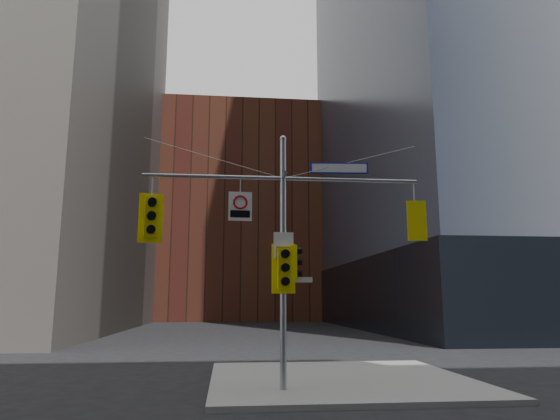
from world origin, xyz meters
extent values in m
plane|color=black|center=(0.00, 0.00, 0.00)|extent=(160.00, 160.00, 0.00)
cube|color=gray|center=(2.00, 4.00, 0.07)|extent=(8.00, 8.00, 0.15)
cube|color=black|center=(28.00, 32.00, 3.00)|extent=(36.40, 36.40, 6.00)
cube|color=brown|center=(0.00, 58.00, 14.00)|extent=(26.00, 20.00, 28.00)
cylinder|color=#919499|center=(0.00, 2.00, 3.60)|extent=(0.18, 0.18, 7.20)
sphere|color=#919499|center=(0.00, 2.00, 7.20)|extent=(0.20, 0.20, 0.20)
cylinder|color=#919499|center=(-2.00, 2.00, 6.00)|extent=(4.00, 0.11, 0.11)
cylinder|color=#919499|center=(2.00, 2.00, 6.00)|extent=(4.00, 0.11, 0.11)
cylinder|color=#919499|center=(0.00, 1.65, 6.00)|extent=(0.10, 0.70, 0.10)
cylinder|color=#919499|center=(-2.00, 2.00, 6.55)|extent=(4.00, 0.02, 1.12)
cylinder|color=#919499|center=(2.00, 2.00, 6.55)|extent=(4.00, 0.02, 1.12)
cube|color=yellow|center=(-3.70, 2.00, 4.80)|extent=(0.41, 0.33, 1.14)
cube|color=yellow|center=(-3.74, 2.19, 4.80)|extent=(0.67, 0.18, 1.41)
cylinder|color=black|center=(-3.66, 1.79, 5.18)|extent=(0.27, 0.22, 0.24)
cylinder|color=black|center=(-3.67, 1.87, 5.18)|extent=(0.21, 0.06, 0.21)
cylinder|color=black|center=(-3.66, 1.79, 4.80)|extent=(0.27, 0.22, 0.24)
cylinder|color=black|center=(-3.67, 1.87, 4.80)|extent=(0.21, 0.06, 0.21)
cylinder|color=black|center=(-3.66, 1.79, 4.42)|extent=(0.27, 0.22, 0.24)
cylinder|color=#0CE559|center=(-3.67, 1.87, 4.42)|extent=(0.21, 0.06, 0.21)
cube|color=yellow|center=(3.91, 2.00, 4.80)|extent=(0.33, 0.24, 0.95)
cube|color=yellow|center=(3.90, 1.84, 4.80)|extent=(0.56, 0.08, 1.18)
cylinder|color=black|center=(3.93, 2.18, 5.12)|extent=(0.21, 0.16, 0.20)
cylinder|color=black|center=(3.92, 2.11, 5.12)|extent=(0.17, 0.03, 0.17)
cylinder|color=black|center=(3.93, 2.18, 4.80)|extent=(0.21, 0.16, 0.20)
cylinder|color=black|center=(3.92, 2.11, 4.80)|extent=(0.17, 0.03, 0.17)
cylinder|color=black|center=(3.93, 2.18, 4.48)|extent=(0.21, 0.16, 0.20)
cylinder|color=black|center=(3.92, 2.11, 4.48)|extent=(0.17, 0.03, 0.17)
cube|color=yellow|center=(0.28, 2.00, 3.58)|extent=(0.23, 0.32, 0.94)
cylinder|color=black|center=(0.46, 1.99, 3.89)|extent=(0.15, 0.21, 0.20)
cylinder|color=black|center=(0.39, 1.99, 3.89)|extent=(0.03, 0.17, 0.17)
cylinder|color=black|center=(0.46, 1.99, 3.58)|extent=(0.15, 0.21, 0.20)
cylinder|color=black|center=(0.39, 1.99, 3.58)|extent=(0.03, 0.17, 0.17)
cylinder|color=black|center=(0.46, 1.99, 3.26)|extent=(0.15, 0.21, 0.20)
cylinder|color=black|center=(0.39, 1.99, 3.26)|extent=(0.03, 0.17, 0.17)
cube|color=yellow|center=(0.00, 1.72, 3.39)|extent=(0.37, 0.26, 1.12)
cube|color=yellow|center=(0.00, 1.91, 3.39)|extent=(0.66, 0.06, 1.38)
cylinder|color=black|center=(0.00, 1.51, 3.76)|extent=(0.24, 0.17, 0.23)
cylinder|color=black|center=(0.00, 1.59, 3.76)|extent=(0.20, 0.03, 0.20)
cylinder|color=black|center=(0.00, 1.51, 3.39)|extent=(0.24, 0.17, 0.23)
cylinder|color=black|center=(0.00, 1.59, 3.39)|extent=(0.20, 0.03, 0.20)
cylinder|color=black|center=(0.00, 1.51, 3.02)|extent=(0.24, 0.17, 0.23)
cylinder|color=black|center=(0.00, 1.59, 3.02)|extent=(0.20, 0.03, 0.20)
cube|color=#111B9F|center=(1.67, 2.00, 6.35)|extent=(1.71, 0.17, 0.33)
cube|color=silver|center=(1.67, 1.98, 6.35)|extent=(1.61, 0.14, 0.26)
cube|color=silver|center=(-1.23, 1.98, 5.15)|extent=(0.67, 0.07, 0.84)
torus|color=#B20A0A|center=(-1.23, 1.96, 5.26)|extent=(0.41, 0.08, 0.41)
cube|color=black|center=(-1.23, 1.96, 4.93)|extent=(0.56, 0.04, 0.20)
cube|color=silver|center=(0.00, 1.88, 4.04)|extent=(0.56, 0.07, 0.74)
cube|color=#D88C00|center=(0.00, 1.86, 3.83)|extent=(0.41, 0.04, 0.33)
cube|color=silver|center=(0.45, 2.00, 3.09)|extent=(0.75, 0.12, 0.15)
cube|color=#145926|center=(0.00, 2.45, 2.94)|extent=(0.11, 0.81, 0.16)
camera|label=1|loc=(-1.56, -11.98, 2.52)|focal=32.00mm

